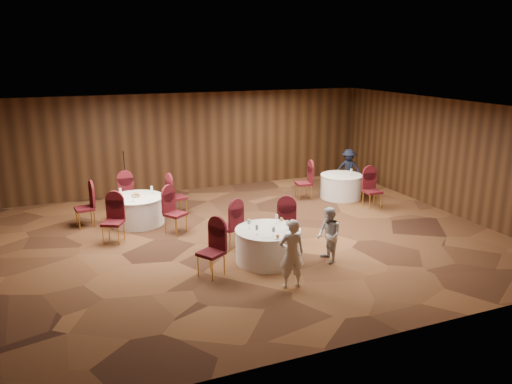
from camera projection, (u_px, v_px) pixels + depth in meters
name	position (u px, v px, depth m)	size (l,w,h in m)	color
ground	(252.00, 237.00, 12.44)	(12.00, 12.00, 0.00)	black
room_shell	(251.00, 160.00, 11.90)	(12.00, 12.00, 12.00)	silver
table_main	(268.00, 245.00, 10.93)	(1.44, 1.44, 0.74)	silver
table_left	(137.00, 210.00, 13.35)	(1.47, 1.47, 0.74)	silver
table_right	(341.00, 186.00, 15.74)	(1.32, 1.32, 0.74)	silver
chairs_main	(245.00, 233.00, 11.31)	(3.00, 2.04, 1.00)	#3F0C15
chairs_left	(136.00, 206.00, 13.27)	(3.10, 3.16, 1.00)	#3F0C15
chairs_right	(337.00, 187.00, 15.15)	(2.02, 2.17, 1.00)	#3F0C15
tabletop_main	(276.00, 226.00, 10.75)	(1.05, 1.12, 0.22)	silver
tabletop_left	(136.00, 194.00, 13.23)	(0.90, 0.73, 0.22)	silver
tabletop_right	(351.00, 171.00, 15.48)	(0.08, 0.08, 0.22)	silver
mic_stand	(126.00, 188.00, 15.20)	(0.24, 0.24, 1.59)	black
woman_a	(292.00, 254.00, 9.62)	(0.51, 0.34, 1.40)	silver
woman_b	(329.00, 235.00, 10.83)	(0.60, 0.47, 1.24)	#B9BABE
man_c	(348.00, 169.00, 16.79)	(0.86, 0.50, 1.33)	black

